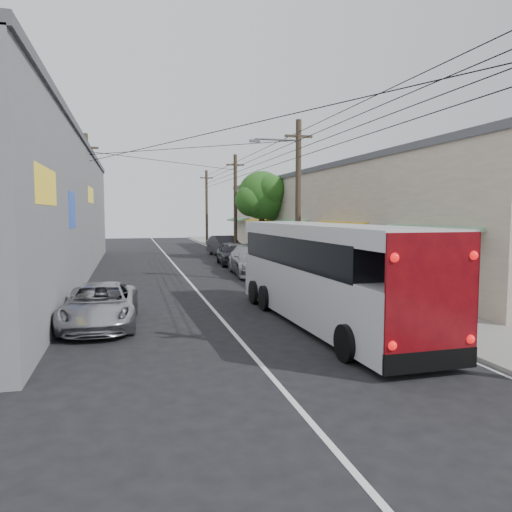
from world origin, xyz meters
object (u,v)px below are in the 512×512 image
(parked_car_mid, at_px, (232,253))
(parked_car_far, at_px, (225,246))
(parked_suv, at_px, (253,260))
(jeepney, at_px, (100,305))
(pedestrian_far, at_px, (341,272))
(coach_bus, at_px, (324,273))
(pedestrian_near, at_px, (318,258))

(parked_car_mid, bearing_deg, parked_car_far, 86.44)
(parked_suv, bearing_deg, parked_car_far, 89.53)
(jeepney, bearing_deg, pedestrian_far, 24.71)
(parked_car_mid, relative_size, pedestrian_far, 2.90)
(parked_car_far, relative_size, pedestrian_far, 3.11)
(coach_bus, distance_m, parked_car_mid, 18.32)
(parked_car_mid, height_order, pedestrian_near, pedestrian_near)
(pedestrian_near, relative_size, pedestrian_far, 1.06)
(parked_suv, relative_size, parked_car_far, 1.16)
(jeepney, distance_m, parked_car_mid, 18.55)
(pedestrian_near, bearing_deg, parked_suv, -4.32)
(pedestrian_far, bearing_deg, pedestrian_near, -106.69)
(coach_bus, bearing_deg, pedestrian_far, 59.23)
(parked_car_mid, relative_size, parked_car_far, 0.93)
(parked_car_far, height_order, pedestrian_near, pedestrian_near)
(parked_suv, bearing_deg, coach_bus, -90.54)
(coach_bus, height_order, parked_suv, coach_bus)
(pedestrian_near, bearing_deg, jeepney, 50.51)
(coach_bus, height_order, parked_car_mid, coach_bus)
(jeepney, distance_m, pedestrian_far, 10.66)
(parked_car_mid, bearing_deg, pedestrian_far, -77.21)
(jeepney, xyz_separation_m, parked_car_far, (8.40, 23.95, 0.16))
(parked_car_mid, xyz_separation_m, parked_car_far, (0.80, 7.04, 0.03))
(parked_suv, distance_m, parked_car_far, 12.77)
(parked_suv, relative_size, pedestrian_near, 3.40)
(jeepney, height_order, pedestrian_far, pedestrian_far)
(parked_suv, relative_size, pedestrian_far, 3.61)
(parked_suv, height_order, parked_car_mid, parked_suv)
(jeepney, relative_size, parked_suv, 0.83)
(coach_bus, relative_size, parked_car_mid, 2.39)
(parked_suv, height_order, pedestrian_far, pedestrian_far)
(coach_bus, relative_size, pedestrian_near, 6.53)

